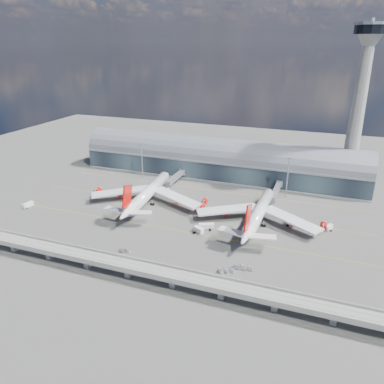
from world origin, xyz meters
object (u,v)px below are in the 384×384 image
(service_truck_1, at_px, (199,230))
(cargo_train_2, at_px, (244,267))
(control_tower, at_px, (358,110))
(service_truck_0, at_px, (28,205))
(airliner_left, at_px, (148,193))
(service_truck_2, at_px, (206,226))
(service_truck_5, at_px, (166,187))
(cargo_train_0, at_px, (125,250))
(service_truck_3, at_px, (329,227))
(airliner_right, at_px, (258,213))
(floodlight_mast_right, at_px, (288,177))
(floodlight_mast_left, at_px, (142,160))
(cargo_train_1, at_px, (227,271))
(service_truck_4, at_px, (291,222))

(service_truck_1, distance_m, cargo_train_2, 37.91)
(control_tower, height_order, service_truck_0, control_tower)
(airliner_left, relative_size, cargo_train_2, 8.86)
(service_truck_2, bearing_deg, service_truck_0, 71.47)
(service_truck_5, distance_m, cargo_train_0, 79.99)
(service_truck_1, bearing_deg, service_truck_0, 119.56)
(service_truck_1, xyz_separation_m, cargo_train_0, (-25.56, -29.49, -0.69))
(service_truck_5, height_order, cargo_train_0, service_truck_5)
(service_truck_1, xyz_separation_m, service_truck_3, (61.94, 26.73, -0.29))
(cargo_train_0, bearing_deg, airliner_right, -34.51)
(floodlight_mast_right, xyz_separation_m, service_truck_5, (-75.48, -14.36, -12.09))
(service_truck_2, bearing_deg, cargo_train_0, 117.55)
(cargo_train_2, bearing_deg, service_truck_3, -24.84)
(control_tower, height_order, service_truck_5, control_tower)
(service_truck_2, relative_size, service_truck_5, 1.26)
(floodlight_mast_left, distance_m, service_truck_2, 89.17)
(airliner_left, bearing_deg, service_truck_2, -28.96)
(floodlight_mast_right, height_order, service_truck_2, floodlight_mast_right)
(control_tower, distance_m, service_truck_3, 82.47)
(floodlight_mast_right, height_order, service_truck_3, floodlight_mast_right)
(control_tower, relative_size, service_truck_0, 14.75)
(airliner_right, bearing_deg, cargo_train_0, -135.13)
(service_truck_3, height_order, cargo_train_1, service_truck_3)
(floodlight_mast_left, relative_size, airliner_right, 0.35)
(service_truck_3, bearing_deg, cargo_train_0, -121.06)
(floodlight_mast_left, distance_m, service_truck_5, 30.88)
(floodlight_mast_left, distance_m, airliner_left, 46.02)
(control_tower, height_order, cargo_train_2, control_tower)
(service_truck_5, bearing_deg, service_truck_1, -108.99)
(airliner_left, height_order, service_truck_2, airliner_left)
(airliner_right, distance_m, cargo_train_0, 72.40)
(airliner_left, xyz_separation_m, cargo_train_1, (63.85, -53.85, -5.75))
(service_truck_0, distance_m, cargo_train_2, 135.13)
(service_truck_0, relative_size, cargo_train_2, 0.82)
(service_truck_5, bearing_deg, service_truck_0, 161.73)
(airliner_right, height_order, cargo_train_1, airliner_right)
(control_tower, relative_size, cargo_train_1, 14.04)
(service_truck_0, distance_m, cargo_train_1, 129.82)
(service_truck_0, relative_size, cargo_train_1, 0.95)
(floodlight_mast_left, relative_size, service_truck_5, 3.93)
(service_truck_4, xyz_separation_m, cargo_train_2, (-14.00, -49.59, -0.70))
(floodlight_mast_left, relative_size, cargo_train_0, 4.82)
(cargo_train_2, bearing_deg, service_truck_2, 49.56)
(service_truck_5, distance_m, cargo_train_1, 100.51)
(cargo_train_0, bearing_deg, service_truck_1, -29.65)
(airliner_right, distance_m, cargo_train_2, 45.69)
(service_truck_1, relative_size, service_truck_2, 0.73)
(service_truck_1, relative_size, service_truck_4, 0.96)
(floodlight_mast_left, xyz_separation_m, service_truck_4, (107.59, -38.38, -11.95))
(control_tower, relative_size, service_truck_4, 16.43)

